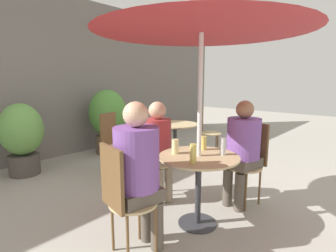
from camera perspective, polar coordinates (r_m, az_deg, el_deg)
ground_plane at (r=3.02m, az=8.63°, el=-18.83°), size 20.00×20.00×0.00m
storefront_wall at (r=5.31m, az=-24.11°, el=9.64°), size 10.00×0.06×3.00m
cafe_table_near at (r=2.64m, az=6.64°, el=-9.65°), size 0.79×0.79×0.72m
cafe_table_far at (r=4.48m, az=1.56°, el=-1.47°), size 0.78×0.78×0.72m
bistro_chair_0 at (r=3.26m, az=17.39°, el=-6.24°), size 0.43×0.41×0.96m
bistro_chair_1 at (r=3.27m, az=-3.70°, el=-5.75°), size 0.41×0.43×0.96m
bistro_chair_2 at (r=2.18m, az=-9.95°, el=-14.08°), size 0.43×0.41×0.96m
bistro_chair_3 at (r=4.11m, az=-11.89°, el=-2.67°), size 0.42×0.44×0.96m
bistro_chair_4 at (r=5.05m, az=8.10°, el=-0.21°), size 0.44×0.46×0.96m
seated_person_0 at (r=3.10m, az=15.87°, el=-4.00°), size 0.42×0.38×1.23m
seated_person_1 at (r=3.11m, az=-2.15°, el=-3.60°), size 0.33×0.36×1.21m
seated_person_2 at (r=2.18m, az=-6.47°, el=-8.67°), size 0.41×0.38×1.29m
beer_glass_0 at (r=2.64m, az=1.59°, el=-4.46°), size 0.07×0.07×0.15m
beer_glass_1 at (r=2.34m, az=5.49°, el=-6.00°), size 0.06×0.06×0.18m
beer_glass_2 at (r=2.65m, az=11.83°, el=-4.35°), size 0.06×0.06×0.17m
beer_glass_3 at (r=2.81m, az=7.75°, el=-3.67°), size 0.06×0.06×0.15m
potted_plant_0 at (r=4.57m, az=-29.24°, el=-1.77°), size 0.63×0.63×1.11m
potted_plant_1 at (r=5.32m, az=-12.95°, el=1.75°), size 0.73×0.73×1.27m
umbrella at (r=2.55m, az=7.34°, el=22.54°), size 1.98×1.98×2.15m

